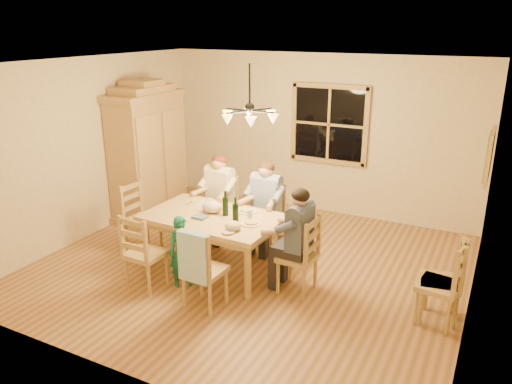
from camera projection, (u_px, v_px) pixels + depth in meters
The scene contains 33 objects.
floor at pixel (250, 266), 6.82m from camera, with size 5.50×5.50×0.00m, color brown.
ceiling at pixel (250, 63), 5.95m from camera, with size 5.50×5.00×0.02m, color white.
wall_back at pixel (318, 135), 8.50m from camera, with size 5.50×0.02×2.70m, color beige.
wall_left at pixel (90, 148), 7.57m from camera, with size 0.02×5.00×2.70m, color beige.
wall_right at pixel (483, 205), 5.21m from camera, with size 0.02×5.00×2.70m, color beige.
window at pixel (329, 124), 8.32m from camera, with size 1.30×0.06×1.30m.
painting at pixel (489, 156), 6.15m from camera, with size 0.06×0.78×0.64m.
chandelier at pixel (250, 115), 6.16m from camera, with size 0.77×0.68×0.71m.
armoire at pixel (148, 156), 8.32m from camera, with size 0.66×1.40×2.30m.
dining_table at pixel (213, 223), 6.57m from camera, with size 1.81×1.15×0.76m.
chair_far_left at pixel (220, 221), 7.58m from camera, with size 0.46×0.44×0.99m.
chair_far_right at pixel (266, 231), 7.22m from camera, with size 0.46×0.44×0.99m.
chair_near_left at pixel (146, 265), 6.20m from camera, with size 0.46×0.44×0.99m.
chair_near_right at pixel (205, 282), 5.79m from camera, with size 0.46×0.44×0.99m.
chair_end_left at pixel (143, 230), 7.26m from camera, with size 0.44×0.46×0.99m.
chair_end_right at pixel (297, 268), 6.12m from camera, with size 0.44×0.46×0.99m.
adult_woman at pixel (219, 187), 7.41m from camera, with size 0.41×0.43×0.87m.
adult_plaid_man at pixel (266, 196), 7.05m from camera, with size 0.41×0.43×0.87m.
adult_slate_man at pixel (298, 228), 5.95m from camera, with size 0.43×0.41×0.87m.
towel at pixel (194, 257), 5.51m from camera, with size 0.38×0.10×0.58m, color #96BACB.
wine_bottle_a at pixel (225, 203), 6.49m from camera, with size 0.08×0.08×0.33m, color black.
wine_bottle_b at pixel (235, 210), 6.27m from camera, with size 0.08×0.08×0.33m, color black.
plate_woman at pixel (196, 202), 7.01m from camera, with size 0.26×0.26×0.02m, color white.
plate_plaid at pixel (247, 211), 6.66m from camera, with size 0.26×0.26×0.02m, color white.
plate_slate at pixel (251, 223), 6.26m from camera, with size 0.26×0.26×0.02m, color white.
wine_glass_a at pixel (210, 203), 6.77m from camera, with size 0.06×0.06×0.14m, color silver.
wine_glass_b at pixel (250, 215), 6.37m from camera, with size 0.06×0.06×0.14m, color silver.
cap at pixel (233, 226), 6.07m from camera, with size 0.20×0.20×0.11m, color tan.
napkin at pixel (200, 217), 6.45m from camera, with size 0.18×0.14×0.03m, color slate.
cloth_bundle at pixel (212, 207), 6.63m from camera, with size 0.28×0.22×0.15m, color beige.
child at pixel (182, 252), 6.19m from camera, with size 0.34×0.22×0.92m, color #17675B.
chair_spare_front at pixel (439, 294), 5.53m from camera, with size 0.49×0.50×0.99m.
chair_spare_back at pixel (437, 298), 5.45m from camera, with size 0.48×0.50×0.99m.
Camera 1 is at (2.85, -5.43, 3.16)m, focal length 35.00 mm.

